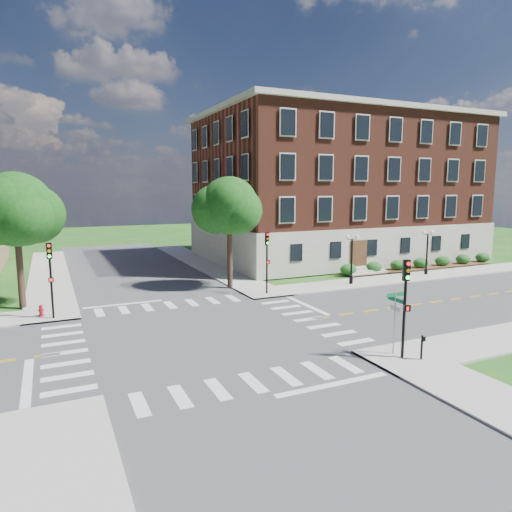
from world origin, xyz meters
name	(u,v)px	position (x,y,z in m)	size (l,w,h in m)	color
ground	(201,334)	(0.00, 0.00, 0.00)	(160.00, 160.00, 0.00)	#214914
road_ew	(201,334)	(0.00, 0.00, 0.01)	(90.00, 12.00, 0.01)	#3D3D3F
road_ns	(201,334)	(0.00, 0.00, 0.01)	(12.00, 90.00, 0.01)	#3D3D3F
sidewalk_ne	(300,270)	(15.38, 15.38, 0.06)	(34.00, 34.00, 0.12)	#9E9B93
crosswalk_east	(310,319)	(7.20, 0.00, 0.00)	(2.20, 10.20, 0.02)	silver
stop_bar_east	(307,306)	(8.80, 3.00, 0.00)	(0.40, 5.50, 0.00)	silver
main_building	(336,187)	(24.00, 21.99, 8.34)	(30.60, 22.40, 16.50)	#A8A194
shrub_row	(420,269)	(27.00, 10.80, 0.00)	(18.00, 2.00, 1.30)	#1E521B
tree_c	(16,210)	(-9.49, 10.49, 6.82)	(5.03, 5.03, 9.25)	black
tree_d	(229,206)	(5.96, 10.71, 6.81)	(4.74, 4.74, 9.10)	black
traffic_signal_se	(405,296)	(7.67, -7.81, 3.19)	(0.38, 0.46, 4.80)	black
traffic_signal_ne	(267,255)	(7.68, 7.21, 3.19)	(0.38, 0.45, 4.80)	black
traffic_signal_nw	(50,270)	(-7.61, 6.63, 3.19)	(0.35, 0.39, 4.80)	black
twin_lamp_west	(352,256)	(15.87, 7.49, 2.52)	(1.36, 0.36, 4.23)	black
twin_lamp_east	(427,249)	(24.99, 8.07, 2.52)	(1.36, 0.36, 4.23)	black
street_sign_pole	(395,311)	(7.65, -7.20, 2.31)	(1.10, 1.10, 3.10)	gray
push_button_post	(422,346)	(8.32, -8.40, 0.80)	(0.14, 0.21, 1.20)	black
fire_hydrant	(41,311)	(-8.32, 7.47, 0.46)	(0.35, 0.35, 0.75)	maroon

